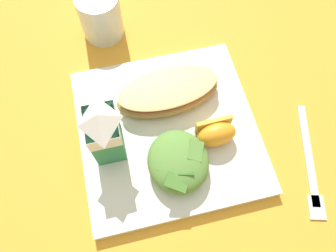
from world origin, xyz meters
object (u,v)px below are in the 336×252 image
(orange_wedge_front, at_px, (216,133))
(white_plate, at_px, (168,131))
(milk_carton, at_px, (104,131))
(green_salad_pile, at_px, (175,162))
(drinking_clear_cup, at_px, (100,15))
(cheesy_pizza_bread, at_px, (168,92))
(metal_fork, at_px, (311,168))

(orange_wedge_front, bearing_deg, white_plate, 63.84)
(white_plate, distance_m, milk_carton, 0.12)
(orange_wedge_front, bearing_deg, green_salad_pile, 112.88)
(milk_carton, bearing_deg, drinking_clear_cup, -5.98)
(cheesy_pizza_bread, distance_m, green_salad_pile, 0.12)
(white_plate, bearing_deg, drinking_clear_cup, 16.54)
(white_plate, bearing_deg, cheesy_pizza_bread, -13.32)
(white_plate, height_order, orange_wedge_front, orange_wedge_front)
(green_salad_pile, bearing_deg, white_plate, -3.86)
(cheesy_pizza_bread, xyz_separation_m, milk_carton, (-0.06, 0.11, 0.04))
(white_plate, height_order, milk_carton, milk_carton)
(white_plate, xyz_separation_m, cheesy_pizza_bread, (0.06, -0.01, 0.03))
(white_plate, bearing_deg, orange_wedge_front, -116.16)
(white_plate, distance_m, drinking_clear_cup, 0.24)
(cheesy_pizza_bread, bearing_deg, drinking_clear_cup, 24.89)
(green_salad_pile, relative_size, drinking_clear_cup, 1.18)
(green_salad_pile, bearing_deg, cheesy_pizza_bread, -8.32)
(milk_carton, height_order, orange_wedge_front, milk_carton)
(milk_carton, height_order, drinking_clear_cup, milk_carton)
(orange_wedge_front, relative_size, drinking_clear_cup, 0.71)
(cheesy_pizza_bread, relative_size, milk_carton, 1.59)
(white_plate, bearing_deg, metal_fork, -119.04)
(green_salad_pile, height_order, milk_carton, milk_carton)
(cheesy_pizza_bread, xyz_separation_m, green_salad_pile, (-0.12, 0.02, 0.00))
(green_salad_pile, distance_m, drinking_clear_cup, 0.30)
(green_salad_pile, xyz_separation_m, orange_wedge_front, (0.03, -0.07, -0.00))
(green_salad_pile, relative_size, orange_wedge_front, 1.66)
(white_plate, distance_m, metal_fork, 0.23)
(milk_carton, bearing_deg, orange_wedge_front, -98.87)
(milk_carton, relative_size, metal_fork, 0.59)
(milk_carton, xyz_separation_m, drinking_clear_cup, (0.24, -0.03, -0.03))
(white_plate, relative_size, drinking_clear_cup, 3.27)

